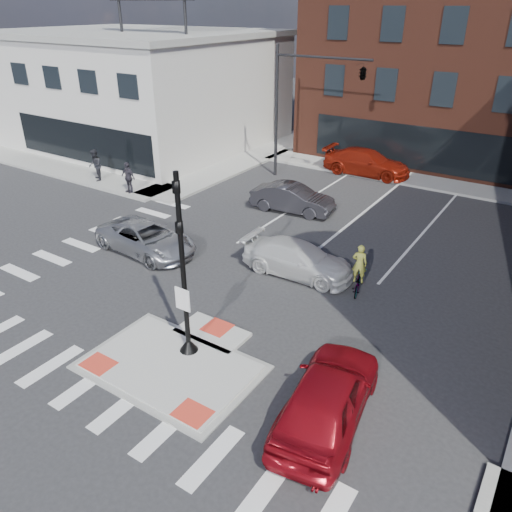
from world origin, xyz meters
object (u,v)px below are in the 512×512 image
Objects in this scene: pedestrian_b at (128,177)px; silver_suv at (146,238)px; white_pickup at (298,259)px; bg_car_red at (367,162)px; cyclist at (358,276)px; pedestrian_a at (95,165)px; red_sedan at (328,396)px; bg_car_dark at (292,198)px.

silver_suv is at bearing -36.61° from pedestrian_b.
bg_car_red reaches higher than white_pickup.
white_pickup is 2.67m from cyclist.
pedestrian_a is at bearing 65.17° from silver_suv.
white_pickup is (-4.68, 6.80, -0.15)m from red_sedan.
bg_car_dark is (3.02, 7.97, 0.05)m from silver_suv.
pedestrian_a is at bearing 174.54° from pedestrian_b.
silver_suv is 12.34m from red_sedan.
bg_car_dark is 8.39m from bg_car_red.
silver_suv is 1.01× the size of red_sedan.
white_pickup is at bearing -170.38° from bg_car_red.
silver_suv is 1.11× the size of bg_car_dark.
bg_car_red is (-7.52, 21.11, -0.02)m from red_sedan.
bg_car_dark reaches higher than white_pickup.
white_pickup is 2.63× the size of pedestrian_b.
red_sedan is (11.37, -4.80, 0.15)m from silver_suv.
white_pickup is at bearing 26.20° from pedestrian_a.
cyclist is at bearing 27.82° from pedestrian_a.
silver_suv is at bearing -4.22° from cyclist.
red_sedan reaches higher than bg_car_red.
pedestrian_a reaches higher than bg_car_red.
bg_car_red is 17.36m from pedestrian_a.
bg_car_dark is at bearing -59.54° from cyclist.
bg_car_dark is 2.30× the size of pedestrian_a.
bg_car_dark is 8.70m from cyclist.
red_sedan is at bearing 90.22° from cyclist.
pedestrian_a is 1.08× the size of pedestrian_b.
bg_car_red is at bearing -85.22° from cyclist.
red_sedan is 7.09m from cyclist.
silver_suv is 2.54× the size of pedestrian_a.
red_sedan is at bearing -147.88° from white_pickup.
red_sedan is 22.41m from bg_car_red.
silver_suv reaches higher than white_pickup.
silver_suv is 6.98m from white_pickup.
bg_car_red is at bearing 76.87° from pedestrian_a.
bg_car_red is 2.89× the size of pedestrian_a.
cyclist is at bearing -82.18° from red_sedan.
cyclist is (5.51, -14.31, -0.14)m from bg_car_red.
cyclist is at bearing -92.44° from white_pickup.
red_sedan is at bearing -153.33° from bg_car_dark.
pedestrian_b is (-6.34, 5.00, 0.36)m from silver_suv.
silver_suv is 8.08m from pedestrian_b.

